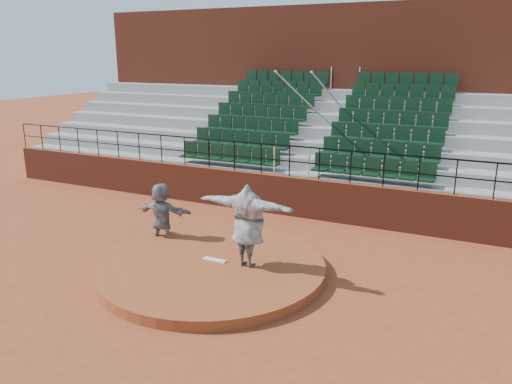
{
  "coord_description": "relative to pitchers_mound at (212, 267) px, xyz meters",
  "views": [
    {
      "loc": [
        5.78,
        -9.61,
        5.14
      ],
      "look_at": [
        0.0,
        2.5,
        1.4
      ],
      "focal_mm": 35.0,
      "sensor_mm": 36.0,
      "label": 1
    }
  ],
  "objects": [
    {
      "name": "ground",
      "position": [
        0.0,
        0.0,
        -0.12
      ],
      "size": [
        90.0,
        90.0,
        0.0
      ],
      "primitive_type": "plane",
      "color": "#944021",
      "rests_on": "ground"
    },
    {
      "name": "pitchers_mound",
      "position": [
        0.0,
        0.0,
        0.0
      ],
      "size": [
        5.5,
        5.5,
        0.25
      ],
      "primitive_type": "cylinder",
      "color": "#954421",
      "rests_on": "ground"
    },
    {
      "name": "pitching_rubber",
      "position": [
        0.0,
        0.15,
        0.14
      ],
      "size": [
        0.6,
        0.15,
        0.03
      ],
      "primitive_type": "cube",
      "color": "white",
      "rests_on": "pitchers_mound"
    },
    {
      "name": "boundary_wall",
      "position": [
        0.0,
        5.0,
        0.53
      ],
      "size": [
        24.0,
        0.3,
        1.3
      ],
      "primitive_type": "cube",
      "color": "maroon",
      "rests_on": "ground"
    },
    {
      "name": "wall_railing",
      "position": [
        0.0,
        5.0,
        1.9
      ],
      "size": [
        24.04,
        0.05,
        1.03
      ],
      "color": "black",
      "rests_on": "boundary_wall"
    },
    {
      "name": "seating_deck",
      "position": [
        0.0,
        8.64,
        1.33
      ],
      "size": [
        24.0,
        5.97,
        4.63
      ],
      "color": "gray",
      "rests_on": "ground"
    },
    {
      "name": "press_box_facade",
      "position": [
        0.0,
        12.6,
        3.43
      ],
      "size": [
        24.0,
        3.0,
        7.1
      ],
      "primitive_type": "cube",
      "color": "maroon",
      "rests_on": "ground"
    },
    {
      "name": "pitcher",
      "position": [
        0.85,
        0.27,
        1.12
      ],
      "size": [
        2.48,
        0.76,
        2.0
      ],
      "primitive_type": "imported",
      "rotation": [
        0.0,
        0.0,
        3.11
      ],
      "color": "black",
      "rests_on": "pitchers_mound"
    },
    {
      "name": "fielder",
      "position": [
        -2.17,
        1.03,
        0.75
      ],
      "size": [
        1.68,
        0.69,
        1.76
      ],
      "primitive_type": "imported",
      "rotation": [
        0.0,
        0.0,
        3.25
      ],
      "color": "black",
      "rests_on": "ground"
    }
  ]
}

